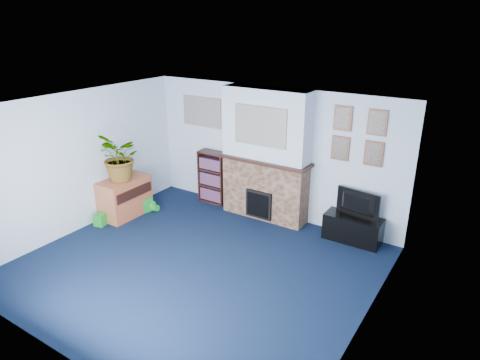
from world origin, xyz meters
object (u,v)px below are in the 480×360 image
Objects in this scene: television at (356,204)px; sideboard at (125,198)px; tv_stand at (353,228)px; bookshelf at (213,178)px.

television is 0.80× the size of sideboard.
tv_stand is 1.01× the size of sideboard.
tv_stand is 0.44m from television.
bookshelf is at bearing 7.24° from television.
sideboard is (-3.94, -1.36, -0.31)m from television.
bookshelf reaches higher than sideboard.
tv_stand is 4.17m from sideboard.
sideboard is at bearing -125.76° from bookshelf.
bookshelf is (-2.92, 0.08, 0.28)m from tv_stand.
bookshelf is 1.13× the size of sideboard.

